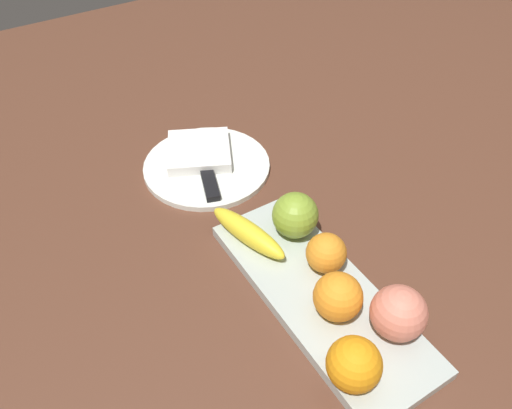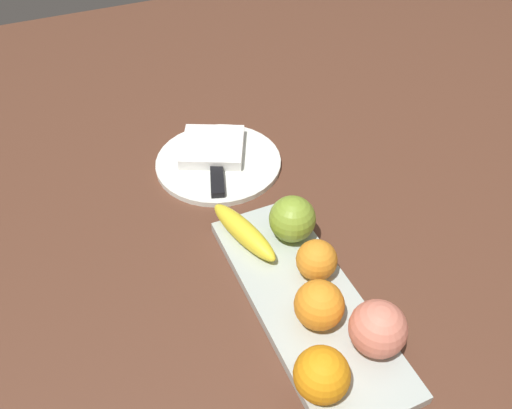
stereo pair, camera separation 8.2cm
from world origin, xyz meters
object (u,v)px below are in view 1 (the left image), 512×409
Objects in this scene: fruit_tray at (320,295)px; banana at (248,233)px; peach at (399,313)px; apple at (295,215)px; orange_near_banana at (354,364)px; orange_near_apple at (338,297)px; orange_center at (326,253)px; knife at (208,178)px; folded_napkin at (199,151)px; dinner_plate at (207,166)px.

fruit_tray is 0.15m from banana.
peach is at bearing -156.10° from fruit_tray.
apple is 0.49× the size of banana.
fruit_tray is at bearing -21.19° from orange_near_banana.
orange_near_banana is (-0.27, 0.01, 0.02)m from banana.
orange_near_apple is at bearing 174.85° from fruit_tray.
apple reaches higher than orange_center.
peach is at bearing -152.35° from knife.
orange_near_banana is at bearing -165.22° from knife.
banana is 0.27m from orange_near_banana.
knife is (0.41, 0.06, -0.04)m from peach.
apple reaches higher than orange_near_apple.
orange_near_apple reaches higher than banana.
knife is (0.17, -0.02, -0.02)m from banana.
orange_near_apple is at bearing 153.33° from orange_center.
fruit_tray is 2.19× the size of knife.
fruit_tray is 5.61× the size of orange_near_banana.
folded_napkin is (0.49, 0.05, -0.03)m from peach.
peach is at bearing -75.44° from orange_near_banana.
banana reaches higher than dinner_plate.
apple is at bearing -16.87° from fruit_tray.
apple reaches higher than orange_near_banana.
orange_near_apple is 0.10m from orange_near_banana.
peach is (0.02, -0.10, 0.00)m from orange_near_banana.
banana is 0.13m from orange_center.
peach is at bearing -177.38° from apple.
orange_center reaches higher than knife.
orange_near_banana is at bearing 160.85° from apple.
peach is at bearing -175.90° from banana.
knife is at bearing -20.94° from banana.
banana is 0.22m from dinner_plate.
apple is at bearing -172.37° from folded_napkin.
orange_near_banana is at bearing 152.93° from orange_center.
fruit_tray is 0.06m from orange_center.
orange_near_banana is 1.14× the size of orange_center.
apple is at bearing -122.21° from banana.
apple is at bearing -19.15° from orange_near_banana.
orange_near_banana is 0.29× the size of dinner_plate.
folded_napkin is (0.27, 0.04, -0.03)m from apple.
orange_near_apple is 0.91× the size of peach.
banana is at bearing 170.05° from dinner_plate.
knife is at bearing 2.50° from orange_near_apple.
fruit_tray is 1.63× the size of dinner_plate.
fruit_tray is 0.14m from orange_near_banana.
orange_near_banana is 0.92× the size of peach.
banana is at bearing 171.25° from folded_napkin.
orange_center is 0.26× the size of dinner_plate.
folded_napkin is at bearing 7.63° from apple.
orange_near_banana is 0.39× the size of knife.
banana is at bearing 18.83° from peach.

